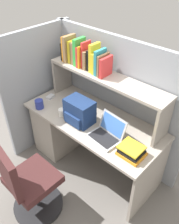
% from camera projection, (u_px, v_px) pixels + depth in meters
% --- Properties ---
extents(ground_plane, '(8.00, 8.00, 0.00)m').
position_uv_depth(ground_plane, '(92.00, 163.00, 3.04)').
color(ground_plane, slate).
extents(desk, '(1.60, 0.70, 0.73)m').
position_uv_depth(desk, '(70.00, 126.00, 3.01)').
color(desk, '#AAA093').
rests_on(desk, ground_plane).
extents(cubicle_partition_rear, '(1.84, 0.05, 1.55)m').
position_uv_depth(cubicle_partition_rear, '(114.00, 101.00, 2.79)').
color(cubicle_partition_rear, gray).
rests_on(cubicle_partition_rear, ground_plane).
extents(cubicle_partition_left, '(0.05, 1.06, 1.55)m').
position_uv_depth(cubicle_partition_left, '(40.00, 89.00, 3.01)').
color(cubicle_partition_left, gray).
rests_on(cubicle_partition_left, ground_plane).
extents(overhead_hutch, '(1.44, 0.28, 0.45)m').
position_uv_depth(overhead_hutch, '(106.00, 84.00, 2.50)').
color(overhead_hutch, gray).
rests_on(overhead_hutch, desk).
extents(reference_books_on_shelf, '(0.63, 0.19, 0.30)m').
position_uv_depth(reference_books_on_shelf, '(84.00, 56.00, 2.54)').
color(reference_books_on_shelf, black).
rests_on(reference_books_on_shelf, overhead_hutch).
extents(laptop, '(0.33, 0.29, 0.22)m').
position_uv_depth(laptop, '(107.00, 133.00, 2.33)').
color(laptop, '#B7BABF').
rests_on(laptop, desk).
extents(backpack, '(0.30, 0.22, 0.26)m').
position_uv_depth(backpack, '(79.00, 112.00, 2.49)').
color(backpack, navy).
rests_on(backpack, desk).
extents(computer_mouse, '(0.08, 0.11, 0.03)m').
position_uv_depth(computer_mouse, '(50.00, 97.00, 2.92)').
color(computer_mouse, silver).
rests_on(computer_mouse, desk).
extents(paper_cup, '(0.08, 0.08, 0.08)m').
position_uv_depth(paper_cup, '(62.00, 112.00, 2.63)').
color(paper_cup, white).
rests_on(paper_cup, desk).
extents(snack_canister, '(0.10, 0.10, 0.10)m').
position_uv_depth(snack_canister, '(39.00, 104.00, 2.73)').
color(snack_canister, navy).
rests_on(snack_canister, desk).
extents(desk_book_stack, '(0.23, 0.20, 0.09)m').
position_uv_depth(desk_book_stack, '(131.00, 151.00, 2.15)').
color(desk_book_stack, orange).
rests_on(desk_book_stack, desk).
extents(office_chair, '(0.52, 0.52, 0.93)m').
position_uv_depth(office_chair, '(28.00, 186.00, 2.30)').
color(office_chair, black).
rests_on(office_chair, ground_plane).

